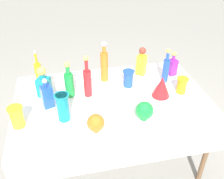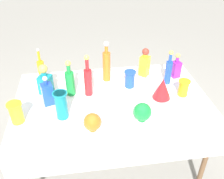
{
  "view_description": "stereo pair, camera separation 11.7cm",
  "coord_description": "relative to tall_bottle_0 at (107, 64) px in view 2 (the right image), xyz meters",
  "views": [
    {
      "loc": [
        -0.37,
        -1.74,
        2.07
      ],
      "look_at": [
        0.0,
        0.0,
        0.86
      ],
      "focal_mm": 40.0,
      "sensor_mm": 36.0,
      "label": 1
    },
    {
      "loc": [
        -0.25,
        -1.76,
        2.07
      ],
      "look_at": [
        0.0,
        0.0,
        0.86
      ],
      "focal_mm": 40.0,
      "sensor_mm": 36.0,
      "label": 2
    }
  ],
  "objects": [
    {
      "name": "tall_bottle_3",
      "position": [
        -0.61,
        0.03,
        -0.04
      ],
      "size": [
        0.06,
        0.06,
        0.36
      ],
      "color": "orange",
      "rests_on": "display_table"
    },
    {
      "name": "round_bowl_0",
      "position": [
        0.2,
        -0.63,
        -0.09
      ],
      "size": [
        0.14,
        0.14,
        0.15
      ],
      "color": "#198C38",
      "rests_on": "display_table"
    },
    {
      "name": "square_decanter_0",
      "position": [
        -0.57,
        -0.14,
        -0.05
      ],
      "size": [
        0.14,
        0.14,
        0.29
      ],
      "color": "teal",
      "rests_on": "display_table"
    },
    {
      "name": "slender_vase_2",
      "position": [
        -0.42,
        -0.51,
        -0.05
      ],
      "size": [
        0.11,
        0.11,
        0.23
      ],
      "color": "teal",
      "rests_on": "display_table"
    },
    {
      "name": "square_decanter_3",
      "position": [
        0.69,
        -0.04,
        -0.07
      ],
      "size": [
        0.09,
        0.09,
        0.25
      ],
      "color": "purple",
      "rests_on": "display_table"
    },
    {
      "name": "fluted_vase_0",
      "position": [
        0.44,
        -0.38,
        -0.07
      ],
      "size": [
        0.16,
        0.16,
        0.2
      ],
      "color": "red",
      "rests_on": "display_table"
    },
    {
      "name": "ground_plane",
      "position": [
        0.01,
        -0.32,
        -0.93
      ],
      "size": [
        40.0,
        40.0,
        0.0
      ],
      "primitive_type": "plane",
      "color": "gray"
    },
    {
      "name": "round_bowl_1",
      "position": [
        -0.19,
        -0.69,
        -0.1
      ],
      "size": [
        0.13,
        0.13,
        0.14
      ],
      "color": "orange",
      "rests_on": "display_table"
    },
    {
      "name": "slender_vase_3",
      "position": [
        -0.76,
        -0.52,
        -0.08
      ],
      "size": [
        0.12,
        0.12,
        0.18
      ],
      "color": "yellow",
      "rests_on": "display_table"
    },
    {
      "name": "price_tag_left",
      "position": [
        -0.49,
        -0.79,
        -0.15
      ],
      "size": [
        0.05,
        0.02,
        0.04
      ],
      "primitive_type": "cube",
      "rotation": [
        -0.21,
        0.0,
        0.06
      ],
      "color": "white",
      "rests_on": "display_table"
    },
    {
      "name": "square_decanter_2",
      "position": [
        0.39,
        0.04,
        -0.04
      ],
      "size": [
        0.12,
        0.12,
        0.29
      ],
      "color": "yellow",
      "rests_on": "display_table"
    },
    {
      "name": "slender_vase_1",
      "position": [
        0.64,
        -0.36,
        -0.09
      ],
      "size": [
        0.1,
        0.1,
        0.15
      ],
      "color": "orange",
      "rests_on": "display_table"
    },
    {
      "name": "tall_bottle_2",
      "position": [
        0.57,
        -0.14,
        -0.03
      ],
      "size": [
        0.06,
        0.06,
        0.34
      ],
      "color": "blue",
      "rests_on": "display_table"
    },
    {
      "name": "display_table",
      "position": [
        0.01,
        -0.35,
        -0.22
      ],
      "size": [
        1.7,
        1.1,
        0.76
      ],
      "color": "white",
      "rests_on": "ground"
    },
    {
      "name": "tall_bottle_1",
      "position": [
        -0.19,
        -0.22,
        -0.02
      ],
      "size": [
        0.07,
        0.07,
        0.39
      ],
      "color": "red",
      "rests_on": "display_table"
    },
    {
      "name": "tall_bottle_0",
      "position": [
        0.0,
        0.0,
        0.0
      ],
      "size": [
        0.07,
        0.07,
        0.41
      ],
      "color": "orange",
      "rests_on": "display_table"
    },
    {
      "name": "square_decanter_1",
      "position": [
        -0.54,
        -0.31,
        -0.06
      ],
      "size": [
        0.11,
        0.11,
        0.27
      ],
      "color": "blue",
      "rests_on": "display_table"
    },
    {
      "name": "slender_vase_0",
      "position": [
        0.2,
        -0.15,
        -0.08
      ],
      "size": [
        0.11,
        0.11,
        0.16
      ],
      "color": "blue",
      "rests_on": "display_table"
    },
    {
      "name": "tall_bottle_4",
      "position": [
        -0.35,
        -0.2,
        -0.04
      ],
      "size": [
        0.08,
        0.08,
        0.34
      ],
      "color": "#198C38",
      "rests_on": "display_table"
    }
  ]
}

